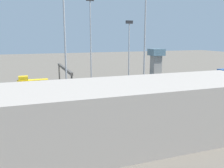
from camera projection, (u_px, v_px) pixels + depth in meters
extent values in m
plane|color=#60594F|center=(123.00, 90.00, 82.92)|extent=(400.00, 400.00, 0.00)
cube|color=#3D3833|center=(113.00, 85.00, 92.13)|extent=(140.00, 2.80, 0.12)
cube|color=#3D3833|center=(117.00, 87.00, 87.52)|extent=(140.00, 2.80, 0.12)
cube|color=#3D3833|center=(123.00, 90.00, 82.90)|extent=(140.00, 2.80, 0.12)
cube|color=#3D3833|center=(129.00, 93.00, 78.29)|extent=(140.00, 2.80, 0.12)
cube|color=#3D3833|center=(135.00, 97.00, 73.68)|extent=(140.00, 2.80, 0.12)
cube|color=#A8AAB2|center=(194.00, 77.00, 98.38)|extent=(23.00, 3.00, 3.80)
cube|color=#A8AAB2|center=(141.00, 80.00, 90.29)|extent=(23.00, 3.00, 3.80)
cube|color=#A8AAB2|center=(77.00, 85.00, 82.20)|extent=(23.00, 3.00, 3.80)
cube|color=gold|center=(33.00, 85.00, 82.13)|extent=(10.00, 3.00, 3.60)
cube|color=gold|center=(23.00, 78.00, 80.65)|extent=(3.00, 2.70, 1.40)
cube|color=#B7BABF|center=(199.00, 85.00, 81.25)|extent=(23.00, 3.00, 3.80)
cube|color=#B7BABF|center=(134.00, 91.00, 73.16)|extent=(23.00, 3.00, 3.80)
cube|color=#B7BABF|center=(52.00, 97.00, 65.07)|extent=(23.00, 3.00, 3.80)
cylinder|color=#9EA0A5|center=(129.00, 54.00, 95.15)|extent=(0.44, 0.44, 22.97)
cube|color=#262628|center=(129.00, 22.00, 92.82)|extent=(2.80, 0.70, 1.20)
cylinder|color=#9EA0A5|center=(65.00, 46.00, 61.12)|extent=(0.44, 0.44, 31.62)
cylinder|color=#9EA0A5|center=(91.00, 44.00, 88.93)|extent=(0.44, 0.44, 30.60)
cylinder|color=#9EA0A5|center=(145.00, 46.00, 68.28)|extent=(0.44, 0.44, 30.72)
cylinder|color=#4C4742|center=(59.00, 76.00, 86.75)|extent=(0.50, 0.50, 8.00)
cylinder|color=#4C4742|center=(72.00, 90.00, 64.42)|extent=(0.50, 0.50, 8.00)
cube|color=#4C4742|center=(64.00, 68.00, 74.74)|extent=(0.70, 25.00, 0.80)
cube|color=#9E9389|center=(130.00, 112.00, 41.84)|extent=(53.44, 15.89, 10.28)
cube|color=gray|center=(156.00, 66.00, 109.82)|extent=(4.00, 4.00, 9.72)
cube|color=slate|center=(156.00, 52.00, 108.59)|extent=(6.00, 6.00, 3.00)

